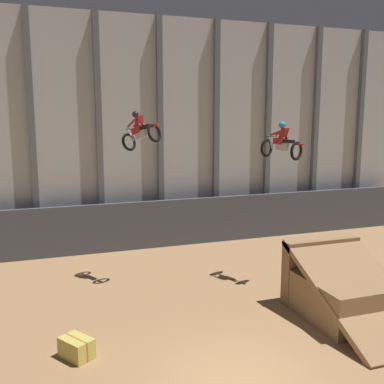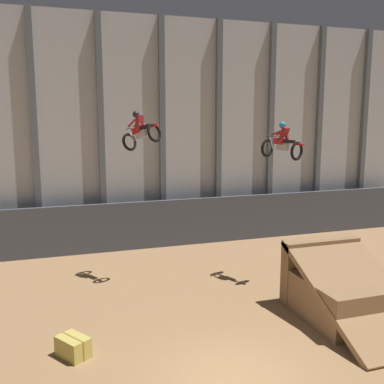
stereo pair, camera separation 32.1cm
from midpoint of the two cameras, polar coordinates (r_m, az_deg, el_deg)
ground_plane at (r=12.14m, az=5.93°, el=-22.93°), size 60.00×60.00×0.00m
arena_back_wall at (r=22.68m, az=-7.24°, el=7.44°), size 32.00×0.40×11.38m
lower_barrier at (r=22.33m, az=-6.52°, el=-4.26°), size 31.36×0.20×2.38m
dirt_ramp at (r=16.03m, az=18.97°, el=-11.76°), size 2.89×4.69×2.41m
rider_bike_left_air at (r=17.70m, az=-6.04°, el=7.62°), size 1.54×1.78×1.62m
rider_bike_right_air at (r=17.83m, az=11.90°, el=6.03°), size 1.29×1.78×1.46m
hay_bale_trackside at (r=13.37m, az=-14.15°, el=-18.51°), size 1.00×1.08×0.57m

